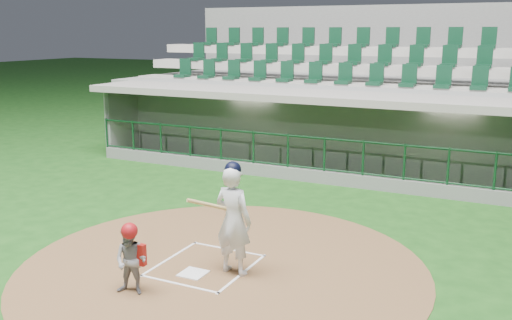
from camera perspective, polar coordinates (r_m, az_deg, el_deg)
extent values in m
plane|color=#164614|center=(10.55, -4.24, -9.96)|extent=(120.00, 120.00, 0.00)
cylinder|color=brown|center=(10.25, -3.34, -10.62)|extent=(7.20, 7.20, 0.01)
cube|color=white|center=(10.00, -6.30, -11.21)|extent=(0.43, 0.43, 0.02)
cube|color=white|center=(10.69, -8.59, -9.67)|extent=(0.05, 1.80, 0.01)
cube|color=white|center=(9.97, -1.33, -11.23)|extent=(0.05, 1.80, 0.01)
cube|color=white|center=(10.99, -2.78, -8.90)|extent=(1.55, 0.05, 0.01)
cube|color=white|center=(9.66, -7.76, -12.18)|extent=(1.55, 0.05, 0.01)
cube|color=gray|center=(17.26, 8.45, -2.89)|extent=(15.00, 3.00, 0.10)
cube|color=slate|center=(18.45, 10.12, 2.53)|extent=(15.00, 0.20, 2.70)
cube|color=#BEB6A8|center=(18.29, 10.04, 3.24)|extent=(13.50, 0.04, 0.90)
cube|color=slate|center=(20.44, -11.89, 3.44)|extent=(0.20, 3.00, 2.70)
cube|color=gray|center=(16.49, 8.50, 6.47)|extent=(15.40, 3.50, 0.20)
cube|color=slate|center=(15.66, 6.79, -1.82)|extent=(15.00, 0.15, 0.40)
cube|color=black|center=(15.34, 6.95, 3.89)|extent=(15.00, 0.01, 0.95)
cube|color=brown|center=(18.16, 9.49, -1.24)|extent=(12.75, 0.40, 0.45)
cube|color=white|center=(17.86, -0.52, 6.67)|extent=(1.30, 0.35, 0.04)
cube|color=white|center=(16.11, 19.02, 5.31)|extent=(1.30, 0.35, 0.04)
imported|color=#AE1219|center=(20.26, -6.69, 2.33)|extent=(1.33, 0.95, 1.85)
imported|color=maroon|center=(18.33, 4.77, 1.38)|extent=(1.18, 0.62, 1.92)
imported|color=#A61115|center=(17.39, 11.10, 0.37)|extent=(0.91, 0.62, 1.81)
cube|color=gray|center=(19.97, 11.48, 4.12)|extent=(17.00, 6.50, 2.50)
cube|color=gray|center=(18.39, 10.42, 7.05)|extent=(16.60, 0.95, 0.30)
cube|color=#A79F96|center=(19.26, 11.28, 8.91)|extent=(16.60, 0.95, 0.30)
cube|color=#ACA69C|center=(20.16, 12.06, 10.60)|extent=(16.60, 0.95, 0.30)
cube|color=slate|center=(23.07, 13.79, 8.58)|extent=(17.00, 0.25, 5.05)
imported|color=silver|center=(9.66, -2.28, -6.06)|extent=(0.73, 0.53, 1.88)
sphere|color=black|center=(9.41, -2.33, -0.97)|extent=(0.28, 0.28, 0.28)
cylinder|color=tan|center=(9.48, -4.35, -4.58)|extent=(0.58, 0.79, 0.39)
imported|color=gray|center=(9.27, -12.40, -9.82)|extent=(0.60, 0.51, 1.09)
sphere|color=#A21117|center=(9.09, -12.55, -6.94)|extent=(0.26, 0.26, 0.26)
cube|color=#A41611|center=(9.35, -11.85, -9.17)|extent=(0.32, 0.10, 0.35)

